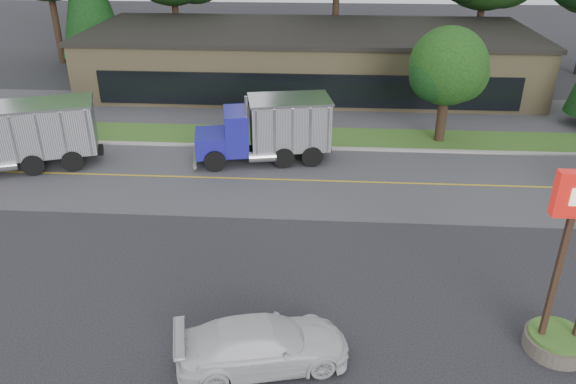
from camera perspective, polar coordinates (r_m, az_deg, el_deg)
name	(u,v)px	position (r m, az deg, el deg)	size (l,w,h in m)	color
ground	(228,287)	(20.41, -6.14, -9.53)	(140.00, 140.00, 0.00)	#38383E
road	(257,179)	(28.09, -3.17, 1.30)	(60.00, 8.00, 0.02)	#545459
center_line	(257,179)	(28.09, -3.17, 1.30)	(60.00, 0.12, 0.01)	gold
curb	(266,148)	(31.91, -2.30, 4.52)	(60.00, 0.30, 0.12)	#9E9E99
grass_verge	(269,136)	(33.58, -1.98, 5.67)	(60.00, 3.40, 0.03)	#325E20
far_parking	(276,110)	(38.27, -1.24, 8.34)	(60.00, 7.00, 0.02)	#545459
strip_mall	(309,60)	(43.38, 2.14, 13.27)	(32.00, 12.00, 4.00)	#8D7B56
bilo_sign	(569,295)	(18.43, 26.65, -9.38)	(2.20, 1.90, 5.95)	#6B6054
tree_verge	(449,70)	(32.93, 16.02, 11.86)	(4.59, 4.32, 6.54)	#382619
dump_truck_red	(17,135)	(31.81, -25.84, 5.22)	(9.23, 5.32, 3.36)	black
dump_truck_blue	(271,128)	(29.68, -1.76, 6.51)	(7.40, 3.86, 3.36)	black
rally_car	(263,344)	(16.90, -2.57, -15.16)	(2.05, 5.05, 1.46)	silver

